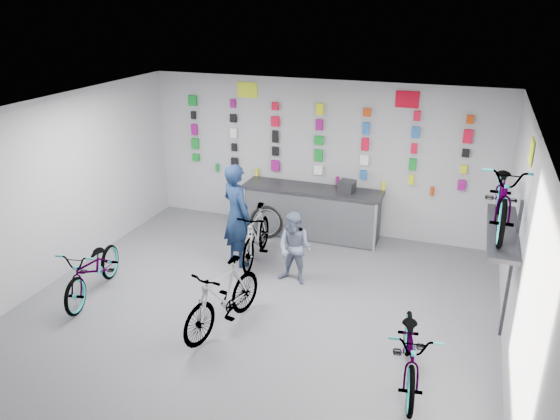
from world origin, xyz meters
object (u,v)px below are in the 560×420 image
at_px(counter, 312,213).
at_px(bike_service, 256,235).
at_px(bike_center, 223,297).
at_px(bike_left, 93,269).
at_px(clerk, 237,215).
at_px(customer, 295,248).
at_px(bike_right, 411,349).

height_order(counter, bike_service, counter).
bearing_deg(bike_center, bike_service, 113.01).
distance_m(counter, bike_left, 4.23).
xyz_separation_m(counter, bike_center, (-0.25, -3.51, 0.02)).
bearing_deg(counter, clerk, -119.55).
bearing_deg(bike_center, bike_left, -170.36).
distance_m(counter, customer, 1.92).
bearing_deg(customer, bike_service, 157.31).
bearing_deg(bike_right, counter, 113.41).
relative_size(bike_right, bike_service, 1.05).
xyz_separation_m(bike_service, customer, (0.89, -0.52, 0.12)).
distance_m(counter, bike_center, 3.52).
bearing_deg(bike_center, clerk, 121.65).
bearing_deg(bike_left, bike_service, 34.87).
xyz_separation_m(bike_center, bike_service, (-0.36, 2.14, -0.01)).
bearing_deg(bike_right, bike_center, 165.07).
bearing_deg(customer, bike_right, -34.13).
height_order(bike_left, bike_center, bike_center).
xyz_separation_m(counter, bike_service, (-0.61, -1.37, 0.01)).
relative_size(bike_left, bike_service, 1.04).
relative_size(bike_left, clerk, 0.94).
xyz_separation_m(counter, clerk, (-0.89, -1.57, 0.43)).
height_order(bike_center, clerk, clerk).
bearing_deg(bike_service, bike_center, -86.67).
relative_size(bike_service, customer, 1.35).
height_order(counter, bike_left, counter).
bearing_deg(counter, bike_center, -94.01).
bearing_deg(bike_center, customer, 85.40).
bearing_deg(bike_service, clerk, -151.13).
xyz_separation_m(counter, customer, (0.28, -1.89, 0.13)).
bearing_deg(customer, bike_left, -144.95).
height_order(bike_service, customer, customer).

